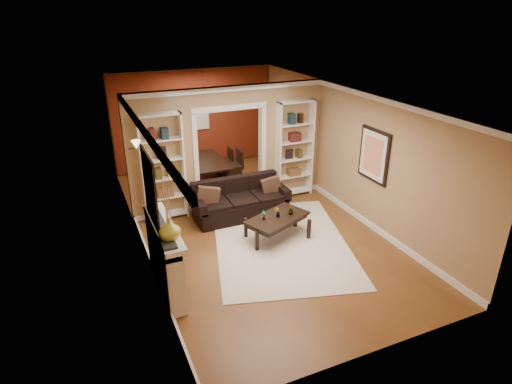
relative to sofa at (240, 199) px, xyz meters
name	(u,v)px	position (x,y,z in m)	size (l,w,h in m)	color
floor	(251,224)	(0.05, -0.45, -0.40)	(8.00, 8.00, 0.00)	brown
ceiling	(250,96)	(0.05, -0.45, 2.30)	(8.00, 8.00, 0.00)	white
wall_back	(195,119)	(0.05, 3.55, 0.95)	(8.00, 8.00, 0.00)	tan
wall_front	(379,269)	(0.05, -4.45, 0.95)	(8.00, 8.00, 0.00)	tan
wall_left	(135,181)	(-2.20, -0.45, 0.95)	(8.00, 8.00, 0.00)	tan
wall_right	(345,150)	(2.30, -0.45, 0.95)	(8.00, 8.00, 0.00)	tan
partition_wall	(230,147)	(0.05, 0.75, 0.95)	(4.50, 0.15, 2.70)	tan
red_back_panel	(195,120)	(0.05, 3.52, 0.92)	(4.44, 0.04, 2.64)	maroon
dining_window	(195,112)	(0.05, 3.48, 1.15)	(0.78, 0.03, 0.98)	#8CA5CC
area_rug	(281,242)	(0.30, -1.39, -0.40)	(2.50, 3.50, 0.01)	silver
sofa	(240,199)	(0.00, 0.00, 0.00)	(2.07, 0.89, 0.81)	black
pillow_left	(208,196)	(-0.73, -0.02, 0.22)	(0.46, 0.13, 0.46)	#523623
pillow_right	(271,186)	(0.73, -0.02, 0.20)	(0.41, 0.12, 0.41)	#523623
coffee_table	(277,227)	(0.31, -1.19, -0.17)	(1.24, 0.67, 0.47)	black
plant_left	(264,215)	(0.02, -1.19, 0.16)	(0.10, 0.07, 0.19)	#336626
plant_center	(278,212)	(0.31, -1.19, 0.16)	(0.10, 0.08, 0.19)	#336626
plant_right	(291,210)	(0.60, -1.19, 0.16)	(0.11, 0.11, 0.19)	#336626
bookshelf_left	(163,168)	(-1.50, 0.58, 0.75)	(0.90, 0.30, 2.30)	white
bookshelf_right	(294,149)	(1.60, 0.58, 0.75)	(0.90, 0.30, 2.30)	white
fireplace	(166,257)	(-2.04, -1.95, 0.18)	(0.32, 1.70, 1.16)	white
vase	(169,229)	(-2.04, -2.42, 0.92)	(0.32, 0.32, 0.34)	#ADB43A
mirror	(150,188)	(-2.18, -1.95, 1.40)	(0.03, 0.95, 1.10)	silver
wall_sconce	(133,147)	(-2.10, 0.10, 1.43)	(0.18, 0.18, 0.22)	#FFE0A5
framed_art	(374,155)	(2.26, -1.45, 1.15)	(0.04, 0.85, 1.05)	black
dining_table	(207,171)	(-0.05, 2.20, -0.11)	(0.94, 1.68, 0.59)	black
dining_chair_nw	(190,174)	(-0.60, 1.90, 0.00)	(0.40, 0.40, 0.82)	black
dining_chair_ne	(231,166)	(0.50, 1.90, 0.04)	(0.44, 0.44, 0.89)	black
dining_chair_sw	(184,167)	(-0.60, 2.50, -0.01)	(0.39, 0.39, 0.79)	black
dining_chair_se	(223,161)	(0.50, 2.50, -0.02)	(0.38, 0.38, 0.76)	black
chandelier	(208,104)	(0.05, 2.25, 1.62)	(0.50, 0.50, 0.30)	#322016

